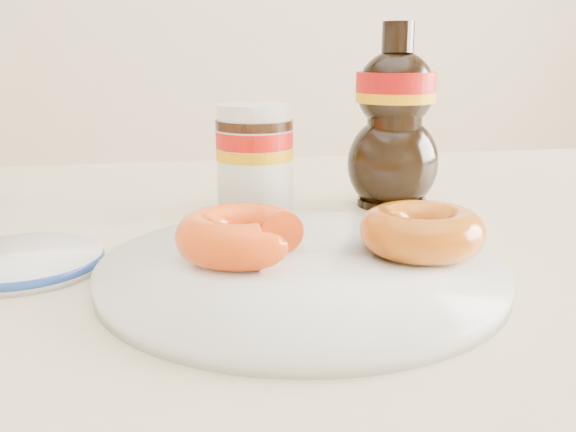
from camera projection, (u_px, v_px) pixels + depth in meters
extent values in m
cube|color=beige|center=(274.00, 270.00, 0.55)|extent=(1.40, 0.90, 0.04)
cylinder|color=white|center=(301.00, 270.00, 0.46)|extent=(0.29, 0.29, 0.01)
torus|color=white|center=(301.00, 269.00, 0.46)|extent=(0.29, 0.29, 0.01)
torus|color=#E84A0D|center=(241.00, 235.00, 0.47)|extent=(0.10, 0.10, 0.03)
torus|color=#AC430B|center=(422.00, 231.00, 0.48)|extent=(0.10, 0.10, 0.03)
cylinder|color=white|center=(255.00, 168.00, 0.65)|extent=(0.08, 0.08, 0.09)
cylinder|color=#960B05|center=(254.00, 139.00, 0.64)|extent=(0.08, 0.08, 0.02)
cylinder|color=#D89905|center=(255.00, 154.00, 0.64)|extent=(0.08, 0.08, 0.01)
cylinder|color=black|center=(254.00, 124.00, 0.64)|extent=(0.08, 0.08, 0.01)
cylinder|color=white|center=(254.00, 113.00, 0.63)|extent=(0.07, 0.07, 0.02)
cylinder|color=white|center=(21.00, 262.00, 0.48)|extent=(0.12, 0.12, 0.01)
torus|color=navy|center=(21.00, 260.00, 0.48)|extent=(0.12, 0.12, 0.01)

